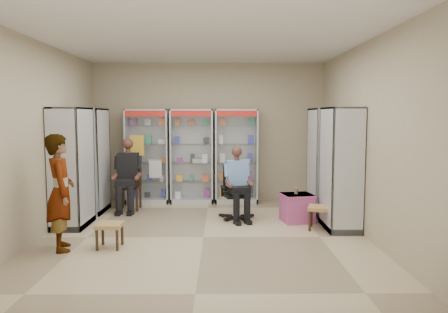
{
  "coord_description": "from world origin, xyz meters",
  "views": [
    {
      "loc": [
        0.27,
        -6.57,
        1.87
      ],
      "look_at": [
        0.32,
        0.7,
        1.18
      ],
      "focal_mm": 35.0,
      "sensor_mm": 36.0,
      "label": 1
    }
  ],
  "objects_px": {
    "cabinet_back_right": "(236,156)",
    "wooden_chair": "(129,186)",
    "cabinet_right_near": "(341,169)",
    "office_chair": "(236,192)",
    "cabinet_back_left": "(148,156)",
    "cabinet_left_far": "(91,161)",
    "woven_stool_a": "(320,218)",
    "standing_man": "(60,192)",
    "cabinet_left_near": "(72,167)",
    "cabinet_back_mid": "(192,156)",
    "woven_stool_b": "(110,235)",
    "seated_shopkeeper": "(236,185)",
    "cabinet_right_far": "(325,162)",
    "pink_trunk": "(297,208)"
  },
  "relations": [
    {
      "from": "cabinet_back_right",
      "to": "wooden_chair",
      "type": "xyz_separation_m",
      "value": [
        -2.15,
        -0.73,
        -0.53
      ]
    },
    {
      "from": "cabinet_right_near",
      "to": "office_chair",
      "type": "xyz_separation_m",
      "value": [
        -1.68,
        0.72,
        -0.51
      ]
    },
    {
      "from": "wooden_chair",
      "to": "cabinet_back_left",
      "type": "bearing_deg",
      "value": 71.1
    },
    {
      "from": "cabinet_left_far",
      "to": "woven_stool_a",
      "type": "bearing_deg",
      "value": 71.94
    },
    {
      "from": "cabinet_left_far",
      "to": "standing_man",
      "type": "xyz_separation_m",
      "value": [
        0.28,
        -2.41,
        -0.19
      ]
    },
    {
      "from": "wooden_chair",
      "to": "cabinet_left_near",
      "type": "bearing_deg",
      "value": -117.61
    },
    {
      "from": "cabinet_back_mid",
      "to": "woven_stool_a",
      "type": "bearing_deg",
      "value": -45.34
    },
    {
      "from": "cabinet_back_right",
      "to": "woven_stool_b",
      "type": "height_order",
      "value": "cabinet_back_right"
    },
    {
      "from": "cabinet_back_left",
      "to": "cabinet_back_right",
      "type": "distance_m",
      "value": 1.9
    },
    {
      "from": "cabinet_back_right",
      "to": "seated_shopkeeper",
      "type": "bearing_deg",
      "value": -91.93
    },
    {
      "from": "cabinet_back_mid",
      "to": "cabinet_right_far",
      "type": "distance_m",
      "value": 2.82
    },
    {
      "from": "cabinet_right_far",
      "to": "wooden_chair",
      "type": "relative_size",
      "value": 2.13
    },
    {
      "from": "wooden_chair",
      "to": "woven_stool_a",
      "type": "relative_size",
      "value": 2.44
    },
    {
      "from": "cabinet_back_mid",
      "to": "cabinet_back_right",
      "type": "height_order",
      "value": "same"
    },
    {
      "from": "cabinet_back_mid",
      "to": "cabinet_right_near",
      "type": "bearing_deg",
      "value": -40.84
    },
    {
      "from": "cabinet_back_mid",
      "to": "woven_stool_a",
      "type": "distance_m",
      "value": 3.3
    },
    {
      "from": "cabinet_back_right",
      "to": "cabinet_right_far",
      "type": "bearing_deg",
      "value": -34.73
    },
    {
      "from": "cabinet_left_far",
      "to": "cabinet_back_right",
      "type": "bearing_deg",
      "value": 108.19
    },
    {
      "from": "cabinet_back_mid",
      "to": "seated_shopkeeper",
      "type": "distance_m",
      "value": 1.84
    },
    {
      "from": "cabinet_back_left",
      "to": "wooden_chair",
      "type": "xyz_separation_m",
      "value": [
        -0.25,
        -0.73,
        -0.53
      ]
    },
    {
      "from": "cabinet_back_left",
      "to": "woven_stool_a",
      "type": "xyz_separation_m",
      "value": [
        3.2,
        -2.28,
        -0.81
      ]
    },
    {
      "from": "cabinet_right_near",
      "to": "seated_shopkeeper",
      "type": "relative_size",
      "value": 1.62
    },
    {
      "from": "cabinet_left_far",
      "to": "woven_stool_b",
      "type": "xyz_separation_m",
      "value": [
        0.93,
        -2.33,
        -0.82
      ]
    },
    {
      "from": "cabinet_right_near",
      "to": "wooden_chair",
      "type": "bearing_deg",
      "value": 68.36
    },
    {
      "from": "cabinet_back_left",
      "to": "cabinet_back_mid",
      "type": "bearing_deg",
      "value": 0.0
    },
    {
      "from": "cabinet_right_far",
      "to": "cabinet_right_near",
      "type": "height_order",
      "value": "same"
    },
    {
      "from": "cabinet_left_near",
      "to": "wooden_chair",
      "type": "height_order",
      "value": "cabinet_left_near"
    },
    {
      "from": "cabinet_right_near",
      "to": "standing_man",
      "type": "xyz_separation_m",
      "value": [
        -4.18,
        -1.11,
        -0.19
      ]
    },
    {
      "from": "cabinet_right_near",
      "to": "cabinet_left_far",
      "type": "height_order",
      "value": "same"
    },
    {
      "from": "cabinet_back_left",
      "to": "cabinet_back_mid",
      "type": "distance_m",
      "value": 0.95
    },
    {
      "from": "cabinet_back_mid",
      "to": "cabinet_left_near",
      "type": "relative_size",
      "value": 1.0
    },
    {
      "from": "wooden_chair",
      "to": "woven_stool_b",
      "type": "bearing_deg",
      "value": -84.46
    },
    {
      "from": "cabinet_back_left",
      "to": "cabinet_left_far",
      "type": "bearing_deg",
      "value": -135.0
    },
    {
      "from": "standing_man",
      "to": "cabinet_left_near",
      "type": "bearing_deg",
      "value": -9.7
    },
    {
      "from": "cabinet_left_near",
      "to": "wooden_chair",
      "type": "relative_size",
      "value": 2.13
    },
    {
      "from": "wooden_chair",
      "to": "seated_shopkeeper",
      "type": "bearing_deg",
      "value": -21.6
    },
    {
      "from": "woven_stool_a",
      "to": "standing_man",
      "type": "bearing_deg",
      "value": -164.59
    },
    {
      "from": "cabinet_back_left",
      "to": "cabinet_back_right",
      "type": "relative_size",
      "value": 1.0
    },
    {
      "from": "woven_stool_a",
      "to": "woven_stool_b",
      "type": "height_order",
      "value": "woven_stool_a"
    },
    {
      "from": "cabinet_back_mid",
      "to": "standing_man",
      "type": "relative_size",
      "value": 1.24
    },
    {
      "from": "cabinet_right_far",
      "to": "office_chair",
      "type": "relative_size",
      "value": 2.06
    },
    {
      "from": "cabinet_back_left",
      "to": "office_chair",
      "type": "bearing_deg",
      "value": -39.27
    },
    {
      "from": "cabinet_right_near",
      "to": "woven_stool_a",
      "type": "height_order",
      "value": "cabinet_right_near"
    },
    {
      "from": "seated_shopkeeper",
      "to": "pink_trunk",
      "type": "height_order",
      "value": "seated_shopkeeper"
    },
    {
      "from": "pink_trunk",
      "to": "standing_man",
      "type": "xyz_separation_m",
      "value": [
        -3.56,
        -1.59,
        0.56
      ]
    },
    {
      "from": "cabinet_back_left",
      "to": "woven_stool_b",
      "type": "distance_m",
      "value": 3.36
    },
    {
      "from": "office_chair",
      "to": "standing_man",
      "type": "relative_size",
      "value": 0.6
    },
    {
      "from": "woven_stool_b",
      "to": "cabinet_back_right",
      "type": "bearing_deg",
      "value": 59.69
    },
    {
      "from": "cabinet_back_left",
      "to": "woven_stool_b",
      "type": "bearing_deg",
      "value": -90.09
    },
    {
      "from": "woven_stool_a",
      "to": "woven_stool_b",
      "type": "bearing_deg",
      "value": -162.97
    }
  ]
}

